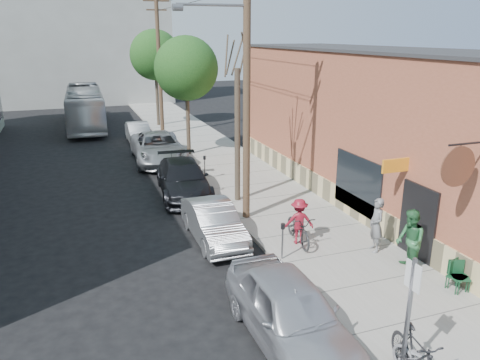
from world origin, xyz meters
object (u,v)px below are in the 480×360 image
object	(u,v)px
patio_chair_a	(457,276)
car_2	(183,179)
cyclist	(299,221)
car_0	(290,312)
parking_meter_near	(283,235)
patron_green	(410,241)
patio_chair_b	(460,277)
car_4	(138,133)
sign_post	(409,307)
utility_pole_near	(245,84)
tree_leafy_far	(155,55)
bus	(85,107)
car_3	(158,148)
parked_bike_a	(416,358)
tree_leafy_mid	(186,69)
patron_grey	(376,225)
car_1	(214,222)
tree_bare	(237,137)
parking_meter_far	(205,164)

from	to	relation	value
patio_chair_a	car_2	bearing A→B (deg)	95.51
cyclist	car_0	bearing A→B (deg)	75.62
parking_meter_near	patron_green	bearing A→B (deg)	-31.37
patio_chair_b	car_4	size ratio (longest dim) A/B	0.21
parking_meter_near	sign_post	bearing A→B (deg)	-89.03
patio_chair_a	car_0	world-z (taller)	car_0
utility_pole_near	tree_leafy_far	bearing A→B (deg)	88.88
car_4	bus	world-z (taller)	bus
patio_chair_a	car_4	bearing A→B (deg)	84.02
utility_pole_near	car_0	bearing A→B (deg)	-102.57
tree_leafy_far	car_3	size ratio (longest dim) A/B	1.22
parked_bike_a	cyclist	bearing A→B (deg)	92.20
utility_pole_near	cyclist	distance (m)	5.40
sign_post	tree_leafy_mid	size ratio (longest dim) A/B	0.40
sign_post	patio_chair_b	size ratio (longest dim) A/B	3.18
patron_grey	cyclist	bearing A→B (deg)	-111.13
parked_bike_a	car_0	distance (m)	2.93
patio_chair_b	car_2	world-z (taller)	car_2
parked_bike_a	car_1	size ratio (longest dim) A/B	0.47
tree_bare	car_3	distance (m)	8.64
car_0	car_2	world-z (taller)	car_0
utility_pole_near	patio_chair_b	world-z (taller)	utility_pole_near
parking_meter_far	parked_bike_a	distance (m)	15.35
cyclist	tree_leafy_far	bearing A→B (deg)	-74.17
car_1	car_3	xyz separation A→B (m)	(0.14, 11.56, 0.15)
utility_pole_near	car_0	size ratio (longest dim) A/B	2.05
parking_meter_far	patio_chair_b	size ratio (longest dim) A/B	1.41
sign_post	patio_chair_a	xyz separation A→B (m)	(3.77, 2.37, -1.24)
patio_chair_b	car_4	xyz separation A→B (m)	(-5.71, 23.16, 0.09)
patio_chair_a	bus	distance (m)	31.28
utility_pole_near	car_1	bearing A→B (deg)	-140.80
patron_grey	cyclist	distance (m)	2.59
parking_meter_far	patron_green	bearing A→B (deg)	-73.49
patron_grey	parked_bike_a	size ratio (longest dim) A/B	0.95
sign_post	parking_meter_far	size ratio (longest dim) A/B	2.26
tree_leafy_mid	tree_leafy_far	distance (m)	10.12
patron_green	car_1	world-z (taller)	patron_green
parking_meter_far	bus	bearing A→B (deg)	105.95
sign_post	parking_meter_near	distance (m)	5.94
parking_meter_near	car_4	size ratio (longest dim) A/B	0.30
tree_leafy_far	parking_meter_near	bearing A→B (deg)	-91.27
car_4	parked_bike_a	bearing A→B (deg)	-84.90
patio_chair_a	bus	size ratio (longest dim) A/B	0.08
cyclist	car_2	bearing A→B (deg)	-55.28
patio_chair_b	car_2	size ratio (longest dim) A/B	0.16
bus	car_2	bearing A→B (deg)	-77.78
tree_leafy_mid	patron_grey	size ratio (longest dim) A/B	3.72
tree_leafy_far	patio_chair_a	size ratio (longest dim) A/B	8.43
car_2	car_3	world-z (taller)	car_3
parking_meter_far	patio_chair_b	world-z (taller)	parking_meter_far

